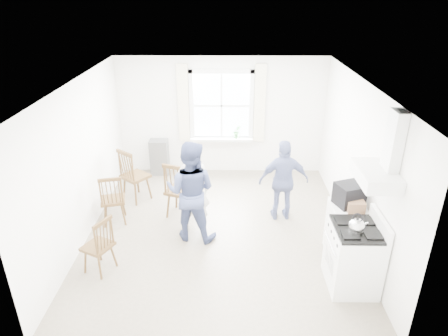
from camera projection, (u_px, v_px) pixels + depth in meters
room_shell at (219, 163)px, 6.47m from camera, size 4.62×5.12×2.64m
window_assembly at (221, 110)px, 8.63m from camera, size 1.88×0.24×1.70m
range_hood at (382, 164)px, 4.97m from camera, size 0.45×0.76×0.94m
shelf_unit at (159, 157)px, 8.98m from camera, size 0.40×0.30×0.80m
gas_stove at (354, 256)px, 5.57m from camera, size 0.68×0.76×1.12m
kettle at (356, 226)px, 5.24m from camera, size 0.21×0.21×0.30m
low_cabinet at (345, 230)px, 6.22m from camera, size 0.50×0.55×0.90m
stereo_stack at (349, 195)px, 5.98m from camera, size 0.48×0.45×0.34m
cardboard_box at (356, 206)px, 5.84m from camera, size 0.25×0.18×0.16m
windsor_chair_a at (112, 195)px, 6.95m from camera, size 0.49×0.48×0.97m
windsor_chair_b at (130, 170)px, 7.70m from camera, size 0.64×0.64×1.10m
windsor_chair_c at (102, 240)px, 5.78m from camera, size 0.51×0.52×0.93m
person_left at (193, 190)px, 6.72m from camera, size 0.65×0.65×1.58m
person_mid at (191, 191)px, 6.50m from camera, size 1.00×1.00×1.73m
person_right at (284, 181)px, 7.10m from camera, size 0.94×0.94×1.52m
potted_plant at (237, 132)px, 8.74m from camera, size 0.20×0.20×0.30m
windsor_chair_d at (177, 185)px, 7.13m from camera, size 0.59×0.58×1.10m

